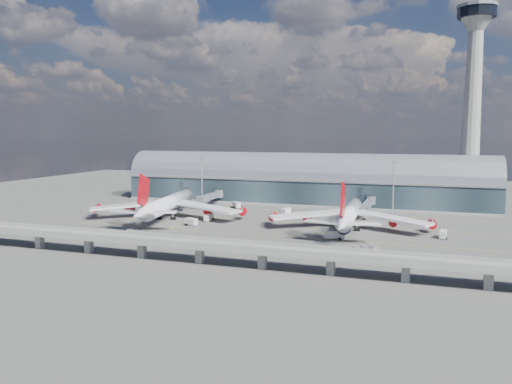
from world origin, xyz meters
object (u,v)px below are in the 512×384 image
(control_tower, at_px, (472,107))
(cargo_train_2, at_px, (450,262))
(floodlight_mast_left, at_px, (202,180))
(service_truck_0, at_px, (209,217))
(floodlight_mast_right, at_px, (393,186))
(service_truck_1, at_px, (191,222))
(service_truck_2, at_px, (334,235))
(service_truck_4, at_px, (286,211))
(cargo_train_0, at_px, (134,233))
(airliner_right, at_px, (349,215))
(service_truck_3, at_px, (443,234))
(service_truck_5, at_px, (236,205))
(airliner_left, at_px, (167,204))
(cargo_train_1, at_px, (356,249))

(control_tower, relative_size, cargo_train_2, 13.52)
(floodlight_mast_left, bearing_deg, service_truck_0, -61.78)
(floodlight_mast_left, xyz_separation_m, floodlight_mast_right, (100.00, 0.00, 0.00))
(floodlight_mast_left, xyz_separation_m, cargo_train_2, (122.03, -88.68, -12.72))
(service_truck_0, bearing_deg, service_truck_1, -105.50)
(floodlight_mast_left, height_order, service_truck_2, floodlight_mast_left)
(control_tower, relative_size, floodlight_mast_left, 4.01)
(floodlight_mast_left, height_order, cargo_train_2, floodlight_mast_left)
(service_truck_1, bearing_deg, service_truck_4, -19.64)
(floodlight_mast_right, bearing_deg, cargo_train_0, -138.31)
(airliner_right, height_order, cargo_train_2, airliner_right)
(service_truck_2, relative_size, service_truck_3, 1.27)
(floodlight_mast_left, bearing_deg, cargo_train_0, -83.73)
(service_truck_1, height_order, service_truck_3, service_truck_1)
(airliner_right, height_order, cargo_train_0, airliner_right)
(control_tower, xyz_separation_m, cargo_train_0, (-126.09, -109.12, -50.68))
(service_truck_3, xyz_separation_m, cargo_train_2, (0.82, -39.57, -0.56))
(cargo_train_2, bearing_deg, control_tower, 23.67)
(service_truck_0, bearing_deg, service_truck_5, 86.71)
(floodlight_mast_left, relative_size, service_truck_3, 4.14)
(service_truck_3, relative_size, cargo_train_2, 0.81)
(service_truck_3, height_order, cargo_train_0, service_truck_3)
(floodlight_mast_right, xyz_separation_m, service_truck_4, (-48.33, -16.83, -12.03))
(service_truck_2, distance_m, service_truck_3, 40.87)
(service_truck_4, bearing_deg, floodlight_mast_right, 37.40)
(service_truck_1, bearing_deg, service_truck_0, 8.50)
(service_truck_1, xyz_separation_m, service_truck_2, (61.99, -7.27, -0.12))
(service_truck_1, relative_size, service_truck_4, 0.97)
(floodlight_mast_left, relative_size, service_truck_2, 3.27)
(service_truck_4, bearing_deg, service_truck_2, -37.92)
(service_truck_0, relative_size, service_truck_3, 1.18)
(service_truck_4, bearing_deg, service_truck_0, -119.04)
(control_tower, relative_size, service_truck_5, 16.31)
(service_truck_2, bearing_deg, airliner_left, 54.70)
(floodlight_mast_left, xyz_separation_m, airliner_left, (3.25, -45.07, -6.94))
(service_truck_5, distance_m, cargo_train_2, 130.86)
(floodlight_mast_left, relative_size, airliner_left, 0.34)
(service_truck_4, bearing_deg, service_truck_3, -6.70)
(control_tower, height_order, cargo_train_0, control_tower)
(cargo_train_2, bearing_deg, cargo_train_1, 105.94)
(airliner_left, distance_m, service_truck_0, 20.66)
(airliner_left, distance_m, service_truck_4, 56.28)
(cargo_train_2, bearing_deg, service_truck_1, 102.14)
(control_tower, bearing_deg, service_truck_1, -143.62)
(service_truck_0, relative_size, service_truck_5, 1.16)
(service_truck_0, relative_size, cargo_train_1, 0.53)
(service_truck_4, bearing_deg, cargo_train_2, -27.40)
(floodlight_mast_right, distance_m, cargo_train_1, 82.69)
(service_truck_0, bearing_deg, service_truck_2, -24.21)
(floodlight_mast_left, height_order, service_truck_5, floodlight_mast_left)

